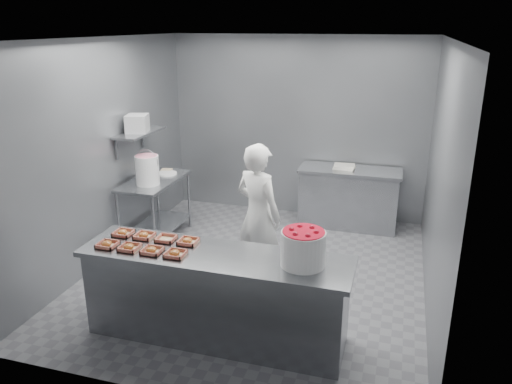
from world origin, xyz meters
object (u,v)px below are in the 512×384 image
at_px(tray_3, 175,254).
at_px(tray_2, 152,250).
at_px(strawberry_tub, 303,247).
at_px(appliance, 137,123).
at_px(tray_4, 123,233).
at_px(tray_1, 129,247).
at_px(tray_0, 107,244).
at_px(tray_5, 144,236).
at_px(back_counter, 349,197).
at_px(tray_6, 166,239).
at_px(worker, 258,215).
at_px(prep_table, 155,200).
at_px(glaze_bucket, 147,169).
at_px(service_counter, 216,296).
at_px(tray_7, 188,241).

bearing_deg(tray_3, tray_2, 180.00).
xyz_separation_m(strawberry_tub, appliance, (-2.66, 1.90, 0.61)).
bearing_deg(tray_4, tray_1, -50.47).
bearing_deg(tray_0, tray_5, 50.47).
distance_m(tray_4, strawberry_tub, 1.90).
bearing_deg(tray_0, back_counter, 60.05).
xyz_separation_m(tray_1, tray_6, (0.24, 0.29, -0.00)).
bearing_deg(worker, tray_0, 75.15).
relative_size(tray_1, appliance, 0.60).
bearing_deg(tray_2, appliance, 121.12).
distance_m(prep_table, strawberry_tub, 3.19).
xyz_separation_m(tray_3, appliance, (-1.48, 2.06, 0.76)).
bearing_deg(tray_6, tray_2, -90.60).
bearing_deg(tray_3, tray_6, 129.17).
bearing_deg(prep_table, tray_6, -59.17).
xyz_separation_m(glaze_bucket, appliance, (-0.20, 0.18, 0.57)).
xyz_separation_m(tray_3, tray_4, (-0.72, 0.29, 0.00)).
xyz_separation_m(service_counter, strawberry_tub, (0.84, 0.01, 0.62)).
bearing_deg(tray_1, tray_5, 90.00).
height_order(tray_3, worker, worker).
xyz_separation_m(strawberry_tub, glaze_bucket, (-2.46, 1.73, 0.03)).
distance_m(tray_3, tray_4, 0.78).
bearing_deg(tray_2, strawberry_tub, 6.32).
distance_m(tray_4, tray_5, 0.24).
height_order(tray_5, tray_6, tray_5).
bearing_deg(worker, tray_2, 89.35).
relative_size(service_counter, prep_table, 2.17).
bearing_deg(prep_table, tray_7, -53.94).
height_order(strawberry_tub, glaze_bucket, glaze_bucket).
height_order(back_counter, strawberry_tub, strawberry_tub).
distance_m(service_counter, tray_3, 0.60).
height_order(back_counter, tray_6, tray_6).
distance_m(tray_5, tray_6, 0.24).
height_order(service_counter, worker, worker).
height_order(tray_2, tray_4, same).
height_order(back_counter, tray_2, tray_2).
distance_m(tray_0, tray_7, 0.78).
distance_m(tray_1, tray_7, 0.56).
relative_size(tray_0, tray_3, 1.00).
relative_size(back_counter, worker, 0.89).
height_order(service_counter, tray_0, tray_0).
height_order(tray_2, glaze_bucket, glaze_bucket).
height_order(tray_0, tray_6, tray_0).
height_order(back_counter, worker, worker).
bearing_deg(tray_0, prep_table, 105.82).
distance_m(service_counter, tray_4, 1.17).
bearing_deg(tray_6, prep_table, 120.83).
height_order(tray_1, strawberry_tub, strawberry_tub).
bearing_deg(appliance, tray_6, -71.47).
bearing_deg(glaze_bucket, appliance, 138.18).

